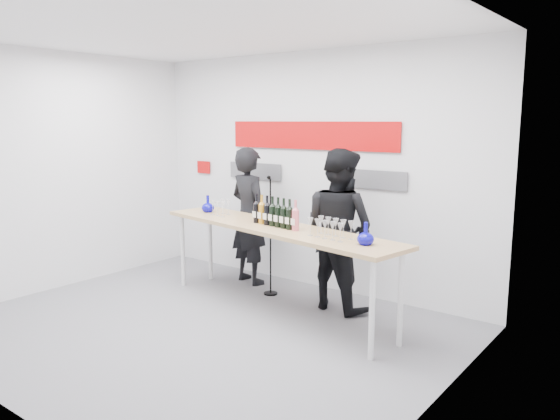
{
  "coord_description": "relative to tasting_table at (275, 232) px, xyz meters",
  "views": [
    {
      "loc": [
        3.93,
        -3.77,
        2.14
      ],
      "look_at": [
        0.28,
        1.0,
        1.15
      ],
      "focal_mm": 35.0,
      "sensor_mm": 36.0,
      "label": 1
    }
  ],
  "objects": [
    {
      "name": "ground",
      "position": [
        -0.28,
        -0.9,
        -0.91
      ],
      "size": [
        5.0,
        5.0,
        0.0
      ],
      "primitive_type": "plane",
      "color": "slate",
      "rests_on": "ground"
    },
    {
      "name": "back_wall",
      "position": [
        -0.28,
        1.1,
        0.59
      ],
      "size": [
        5.0,
        0.04,
        3.0
      ],
      "primitive_type": "cube",
      "color": "silver",
      "rests_on": "ground"
    },
    {
      "name": "signage",
      "position": [
        -0.34,
        1.07,
        0.9
      ],
      "size": [
        3.38,
        0.02,
        0.79
      ],
      "color": "#B70708",
      "rests_on": "back_wall"
    },
    {
      "name": "tasting_table",
      "position": [
        0.0,
        0.0,
        0.0
      ],
      "size": [
        3.35,
        1.2,
        0.98
      ],
      "rotation": [
        0.0,
        0.0,
        -0.17
      ],
      "color": "tan",
      "rests_on": "ground"
    },
    {
      "name": "wine_bottles",
      "position": [
        0.03,
        -0.02,
        0.24
      ],
      "size": [
        0.71,
        0.19,
        0.33
      ],
      "rotation": [
        0.0,
        0.0,
        -0.17
      ],
      "color": "black",
      "rests_on": "tasting_table"
    },
    {
      "name": "decanter_left",
      "position": [
        -1.25,
        0.22,
        0.18
      ],
      "size": [
        0.16,
        0.16,
        0.21
      ],
      "primitive_type": null,
      "color": "#0A089A",
      "rests_on": "tasting_table"
    },
    {
      "name": "decanter_right",
      "position": [
        1.25,
        -0.21,
        0.18
      ],
      "size": [
        0.16,
        0.16,
        0.21
      ],
      "primitive_type": null,
      "color": "#0A089A",
      "rests_on": "tasting_table"
    },
    {
      "name": "glasses_left",
      "position": [
        -0.95,
        0.15,
        0.17
      ],
      "size": [
        0.26,
        0.26,
        0.18
      ],
      "color": "silver",
      "rests_on": "tasting_table"
    },
    {
      "name": "glasses_right",
      "position": [
        0.81,
        -0.14,
        0.17
      ],
      "size": [
        0.49,
        0.29,
        0.18
      ],
      "color": "silver",
      "rests_on": "tasting_table"
    },
    {
      "name": "presenter_left",
      "position": [
        -0.96,
        0.69,
        -0.01
      ],
      "size": [
        0.73,
        0.56,
        1.8
      ],
      "primitive_type": "imported",
      "rotation": [
        0.0,
        0.0,
        2.93
      ],
      "color": "black",
      "rests_on": "ground"
    },
    {
      "name": "presenter_right",
      "position": [
        0.5,
        0.55,
        0.01
      ],
      "size": [
        0.98,
        0.82,
        1.83
      ],
      "primitive_type": "imported",
      "rotation": [
        0.0,
        0.0,
        2.99
      ],
      "color": "black",
      "rests_on": "ground"
    },
    {
      "name": "mic_stand",
      "position": [
        -0.42,
        0.45,
        -0.46
      ],
      "size": [
        0.17,
        0.17,
        1.49
      ],
      "rotation": [
        0.0,
        0.0,
        0.31
      ],
      "color": "black",
      "rests_on": "ground"
    }
  ]
}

